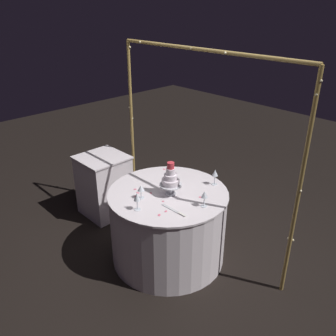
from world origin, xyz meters
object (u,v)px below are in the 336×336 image
object	(u,v)px
wine_glass_1	(141,189)
side_table	(104,185)
wine_glass_2	(204,195)
tiered_cake	(171,179)
decorative_arch	(200,122)
main_table	(168,225)
cake_knife	(175,211)
wine_glass_0	(137,198)
wine_glass_3	(215,173)

from	to	relation	value
wine_glass_1	side_table	bearing A→B (deg)	164.96
side_table	wine_glass_2	distance (m)	1.71
tiered_cake	wine_glass_1	bearing A→B (deg)	-118.47
decorative_arch	wine_glass_2	distance (m)	0.77
main_table	side_table	xyz separation A→B (m)	(-1.21, 0.03, -0.00)
side_table	wine_glass_1	distance (m)	1.26
decorative_arch	cake_knife	world-z (taller)	decorative_arch
wine_glass_0	wine_glass_1	size ratio (longest dim) A/B	1.25
main_table	wine_glass_2	distance (m)	0.67
side_table	wine_glass_3	bearing A→B (deg)	16.74
main_table	wine_glass_0	distance (m)	0.68
side_table	cake_knife	world-z (taller)	cake_knife
wine_glass_1	cake_knife	distance (m)	0.42
tiered_cake	wine_glass_1	size ratio (longest dim) A/B	2.47
decorative_arch	wine_glass_0	world-z (taller)	decorative_arch
side_table	wine_glass_3	size ratio (longest dim) A/B	4.67
wine_glass_2	side_table	bearing A→B (deg)	-179.19
main_table	wine_glass_3	xyz separation A→B (m)	(0.22, 0.46, 0.53)
side_table	main_table	bearing A→B (deg)	-1.61
wine_glass_3	cake_knife	world-z (taller)	wine_glass_3
wine_glass_1	wine_glass_2	xyz separation A→B (m)	(0.52, 0.32, 0.02)
wine_glass_3	decorative_arch	bearing A→B (deg)	-176.76
side_table	wine_glass_2	world-z (taller)	wine_glass_2
side_table	tiered_cake	world-z (taller)	tiered_cake
wine_glass_0	cake_knife	size ratio (longest dim) A/B	0.59
wine_glass_1	wine_glass_0	bearing A→B (deg)	-49.56
main_table	wine_glass_3	world-z (taller)	wine_glass_3
decorative_arch	tiered_cake	distance (m)	0.65
tiered_cake	wine_glass_2	size ratio (longest dim) A/B	2.17
wine_glass_2	wine_glass_3	bearing A→B (deg)	117.17
main_table	tiered_cake	world-z (taller)	tiered_cake
cake_knife	main_table	bearing A→B (deg)	146.75
wine_glass_2	tiered_cake	bearing A→B (deg)	-170.60
wine_glass_1	wine_glass_3	bearing A→B (deg)	66.73
tiered_cake	wine_glass_0	size ratio (longest dim) A/B	1.98
tiered_cake	decorative_arch	bearing A→B (deg)	95.53
decorative_arch	wine_glass_0	size ratio (longest dim) A/B	13.25
tiered_cake	wine_glass_3	bearing A→B (deg)	69.81
decorative_arch	main_table	xyz separation A→B (m)	(0.00, -0.45, -1.03)
side_table	decorative_arch	bearing A→B (deg)	19.00
wine_glass_0	cake_knife	xyz separation A→B (m)	(0.26, 0.23, -0.12)
decorative_arch	wine_glass_3	bearing A→B (deg)	3.24
main_table	decorative_arch	bearing A→B (deg)	90.16
side_table	cake_knife	distance (m)	1.58
main_table	cake_knife	size ratio (longest dim) A/B	4.11
decorative_arch	wine_glass_1	distance (m)	0.90
wine_glass_1	wine_glass_2	distance (m)	0.61
main_table	tiered_cake	size ratio (longest dim) A/B	3.54
tiered_cake	wine_glass_2	bearing A→B (deg)	9.40
decorative_arch	wine_glass_0	distance (m)	1.01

